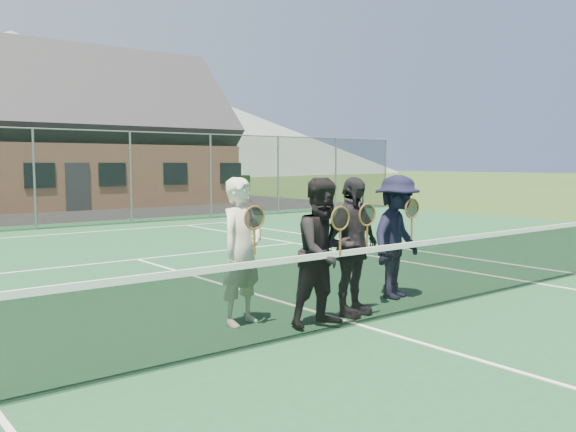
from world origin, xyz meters
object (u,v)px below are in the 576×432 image
object	(u,v)px
player_a	(242,251)
player_c	(352,246)
clubhouse	(57,120)
tennis_net	(359,283)
player_d	(397,237)
player_b	(325,252)

from	to	relation	value
player_a	player_c	distance (m)	1.45
clubhouse	player_c	world-z (taller)	clubhouse
tennis_net	clubhouse	distance (m)	24.57
player_c	player_d	world-z (taller)	same
clubhouse	player_b	world-z (taller)	clubhouse
player_d	tennis_net	bearing A→B (deg)	-153.81
player_b	player_d	bearing A→B (deg)	14.90
tennis_net	clubhouse	world-z (taller)	clubhouse
player_b	player_a	bearing A→B (deg)	138.37
player_a	player_d	xyz separation A→B (m)	(2.59, -0.18, -0.00)
player_b	player_c	xyz separation A→B (m)	(0.60, 0.16, 0.00)
tennis_net	player_a	bearing A→B (deg)	139.73
player_a	player_c	xyz separation A→B (m)	(1.36, -0.51, -0.00)
player_c	player_d	size ratio (longest dim) A/B	1.00
player_a	player_d	distance (m)	2.60
player_b	player_c	size ratio (longest dim) A/B	1.00
tennis_net	player_c	size ratio (longest dim) A/B	6.49
clubhouse	player_d	xyz separation A→B (m)	(-2.50, -23.26, -3.07)
player_b	player_d	size ratio (longest dim) A/B	1.00
player_a	player_c	bearing A→B (deg)	-20.77
player_a	player_b	bearing A→B (deg)	-41.63
clubhouse	player_a	distance (m)	23.83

